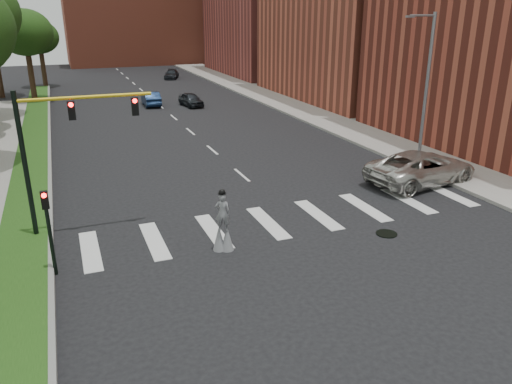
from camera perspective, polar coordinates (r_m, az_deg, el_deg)
name	(u,v)px	position (r m, az deg, el deg)	size (l,w,h in m)	color
ground_plane	(303,227)	(22.34, 5.41, -3.99)	(160.00, 160.00, 0.00)	black
grass_median	(34,143)	(39.22, -24.05, 5.11)	(2.00, 60.00, 0.25)	#1D4313
median_curb	(50,142)	(39.18, -22.53, 5.33)	(0.20, 60.00, 0.28)	gray
sidewalk_right	(303,109)	(49.19, 5.42, 9.43)	(5.00, 90.00, 0.18)	gray
manhole	(386,234)	(22.26, 14.68, -4.63)	(0.90, 0.90, 0.04)	black
building_far	(275,4)	(78.67, 2.19, 20.69)	(16.00, 22.00, 20.00)	#984038
building_backdrop	(140,11)	(97.36, -13.13, 19.50)	(26.00, 14.00, 18.00)	#A94B35
streetlight	(426,85)	(31.80, 18.81, 11.47)	(2.05, 0.20, 9.00)	slate
traffic_signal	(55,140)	(21.70, -22.03, 5.49)	(5.30, 0.23, 6.20)	black
secondary_signal	(49,225)	(19.03, -22.61, -3.54)	(0.25, 0.21, 3.23)	black
stilt_performer	(223,228)	(19.83, -3.81, -4.10)	(0.82, 0.64, 2.59)	black
suv_crossing	(422,168)	(29.02, 18.39, 2.66)	(3.01, 6.52, 1.81)	beige
car_near	(191,100)	(51.26, -7.45, 10.42)	(1.55, 3.86, 1.32)	black
car_mid	(151,99)	(52.27, -11.91, 10.41)	(1.49, 4.29, 1.41)	#15284A
car_far	(172,74)	(73.27, -9.63, 13.12)	(1.70, 4.17, 1.21)	black
tree_6	(25,33)	(57.38, -24.90, 16.17)	(5.42, 5.42, 9.31)	black
tree_7	(39,37)	(68.92, -23.55, 15.88)	(4.68, 4.68, 8.03)	black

